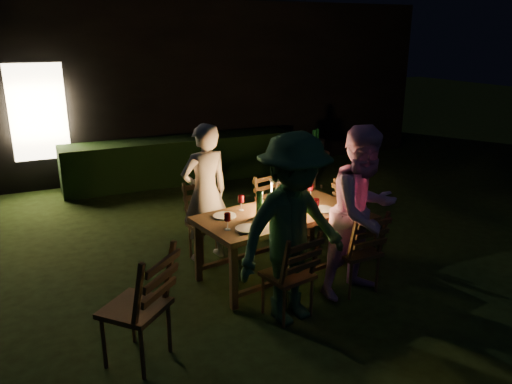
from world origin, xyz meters
name	(u,v)px	position (x,y,z in m)	size (l,w,h in m)	color
garden_envelope	(169,82)	(-0.01, 6.15, 1.58)	(40.00, 40.00, 3.20)	black
dining_table	(278,219)	(-0.63, -0.33, 0.66)	(1.90, 1.17, 0.74)	#462717
chair_near_left	(288,289)	(-0.94, -1.17, 0.28)	(0.50, 0.52, 0.93)	#462717
chair_near_right	(356,265)	(-0.06, -1.01, 0.29)	(0.44, 0.47, 0.95)	#462717
chair_far_left	(209,236)	(-1.20, 0.35, 0.29)	(0.48, 0.51, 0.97)	#462717
chair_far_right	(276,221)	(-0.22, 0.52, 0.27)	(0.50, 0.52, 0.89)	#462717
chair_end	(356,227)	(0.58, -0.12, 0.29)	(0.52, 0.49, 0.94)	#462717
chair_spare	(139,326)	(-2.39, -1.26, 0.32)	(0.70, 0.70, 1.07)	#462717
person_house_side	(205,193)	(-1.21, 0.40, 0.82)	(0.60, 0.39, 1.65)	beige
person_opp_right	(363,212)	(-0.05, -1.06, 0.89)	(0.86, 0.67, 1.78)	#E09AD2
person_opp_left	(293,230)	(-0.93, -1.22, 0.90)	(1.17, 0.67, 1.80)	#2B5633
lantern	(279,197)	(-0.59, -0.27, 0.90)	(0.16, 0.16, 0.35)	white
plate_far_left	(225,216)	(-1.21, -0.21, 0.75)	(0.25, 0.25, 0.01)	white
plate_near_left	(247,228)	(-1.13, -0.64, 0.75)	(0.25, 0.25, 0.01)	white
plate_far_right	(297,199)	(-0.22, -0.04, 0.75)	(0.25, 0.25, 0.01)	white
plate_near_right	(322,209)	(-0.15, -0.47, 0.75)	(0.25, 0.25, 0.01)	white
wineglass_a	(241,203)	(-0.97, -0.11, 0.83)	(0.06, 0.06, 0.18)	#59070F
wineglass_b	(228,221)	(-1.32, -0.57, 0.83)	(0.06, 0.06, 0.18)	#59070F
wineglass_c	(316,206)	(-0.29, -0.56, 0.83)	(0.06, 0.06, 0.18)	#59070F
wineglass_d	(311,191)	(-0.05, -0.05, 0.83)	(0.06, 0.06, 0.18)	#59070F
wineglass_e	(288,214)	(-0.68, -0.64, 0.83)	(0.06, 0.06, 0.18)	silver
bottle_table	(259,204)	(-0.87, -0.37, 0.88)	(0.07, 0.07, 0.28)	#0F471E
napkin_left	(285,223)	(-0.72, -0.67, 0.74)	(0.18, 0.14, 0.01)	red
napkin_right	(334,210)	(-0.04, -0.53, 0.74)	(0.18, 0.14, 0.01)	red
phone	(246,233)	(-1.19, -0.73, 0.74)	(0.14, 0.07, 0.01)	black
side_table	(315,157)	(1.43, 2.26, 0.59)	(0.49, 0.49, 0.66)	brown
ice_bucket	(315,146)	(1.43, 2.26, 0.77)	(0.30, 0.30, 0.22)	#A5A8AD
bottle_bucket_a	(314,144)	(1.38, 2.22, 0.82)	(0.07, 0.07, 0.32)	#0F471E
bottle_bucket_b	(317,142)	(1.48, 2.30, 0.82)	(0.07, 0.07, 0.32)	#0F471E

